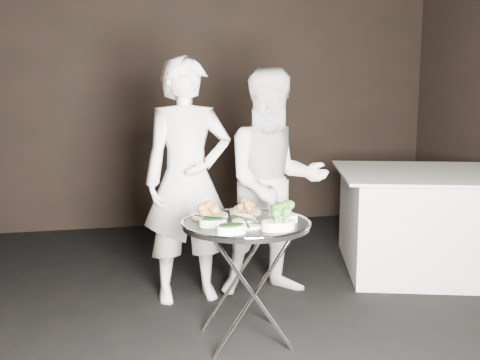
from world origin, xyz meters
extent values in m
cube|color=black|center=(0.00, 3.52, 1.50)|extent=(6.00, 0.05, 3.00)
cylinder|color=silver|center=(0.01, 0.21, 0.35)|extent=(0.48, 0.02, 0.71)
cylinder|color=silver|center=(0.01, 0.21, 0.35)|extent=(0.48, 0.02, 0.71)
cylinder|color=silver|center=(0.01, 0.58, 0.35)|extent=(0.48, 0.02, 0.71)
cylinder|color=silver|center=(0.01, 0.58, 0.35)|extent=(0.48, 0.02, 0.71)
cylinder|color=silver|center=(-0.19, 0.39, 0.68)|extent=(0.02, 0.41, 0.02)
cylinder|color=silver|center=(0.22, 0.39, 0.68)|extent=(0.02, 0.41, 0.02)
cylinder|color=black|center=(0.01, 0.39, 0.71)|extent=(0.74, 0.74, 0.03)
torus|color=silver|center=(0.01, 0.39, 0.73)|extent=(0.75, 0.75, 0.02)
cylinder|color=beige|center=(-0.17, 0.56, 0.74)|extent=(0.22, 0.22, 0.02)
cylinder|color=beige|center=(0.07, 0.61, 0.73)|extent=(0.20, 0.20, 0.02)
cylinder|color=white|center=(0.26, 0.54, 0.75)|extent=(0.13, 0.13, 0.05)
cylinder|color=silver|center=(-0.17, 0.55, 0.78)|extent=(0.13, 0.17, 0.01)
cylinder|color=silver|center=(0.06, 0.60, 0.78)|extent=(0.08, 0.19, 0.01)
cylinder|color=silver|center=(0.24, 0.52, 0.78)|extent=(0.06, 0.20, 0.01)
cylinder|color=silver|center=(-0.21, 0.34, 0.78)|extent=(0.17, 0.12, 0.01)
cylinder|color=silver|center=(0.23, 0.34, 0.78)|extent=(0.13, 0.16, 0.01)
cylinder|color=silver|center=(0.01, 0.40, 0.78)|extent=(0.07, 0.19, 0.01)
imported|color=silver|center=(-0.22, 1.17, 0.86)|extent=(0.66, 0.47, 1.73)
imported|color=silver|center=(0.41, 1.13, 0.83)|extent=(0.80, 0.63, 1.65)
cube|color=white|center=(1.83, 1.40, 0.41)|extent=(1.30, 1.30, 0.81)
cube|color=white|center=(1.83, 1.40, 0.82)|extent=(1.46, 1.46, 0.02)
camera|label=1|loc=(-0.71, -2.54, 1.43)|focal=40.00mm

